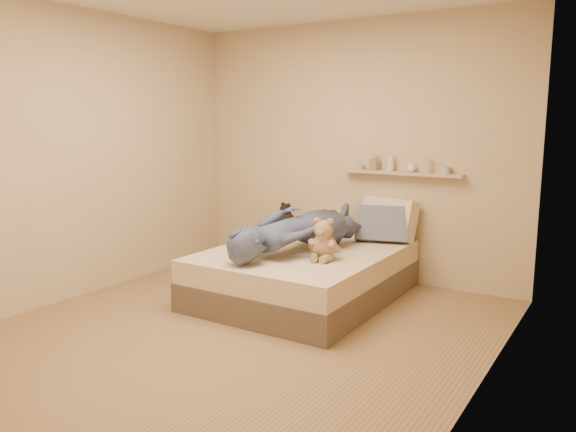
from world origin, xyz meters
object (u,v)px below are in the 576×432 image
Objects in this scene: dark_plush at (286,218)px; teddy_bear at (324,242)px; person at (301,228)px; bed at (304,274)px; pillow_grey at (382,224)px; pillow_cream at (388,219)px; wall_shelf at (401,173)px; game_console at (242,240)px.

teddy_bear is at bearing -43.85° from dark_plush.
teddy_bear is at bearing 160.46° from person.
pillow_grey is (0.46, 0.69, 0.40)m from bed.
person reaches higher than dark_plush.
wall_shelf is at bearing 43.06° from pillow_cream.
bed is at bearing 144.16° from teddy_bear.
bed is 0.74m from game_console.
pillow_grey is (0.14, 0.92, 0.02)m from teddy_bear.
pillow_grey is (-0.00, -0.14, -0.03)m from pillow_cream.
person is at bearing -120.76° from wall_shelf.
dark_plush is at bearing -169.04° from wall_shelf.
dark_plush is (-0.95, 0.91, -0.02)m from teddy_bear.
wall_shelf is at bearing -109.93° from person.
pillow_grey is at bearing 81.48° from teddy_bear.
game_console is 0.63× the size of dark_plush.
dark_plush is at bearing -179.52° from pillow_grey.
wall_shelf is at bearing 60.48° from game_console.
bed is 3.45× the size of pillow_cream.
teddy_bear is 0.30× the size of wall_shelf.
person is 1.19m from wall_shelf.
game_console is 0.60m from person.
wall_shelf is (0.56, 0.95, 0.45)m from person.
bed is at bearing -123.83° from pillow_grey.
dark_plush is (-0.34, 1.25, -0.03)m from game_console.
dark_plush is 1.09m from pillow_grey.
teddy_bear is (0.61, 0.33, -0.01)m from game_console.
wall_shelf is (0.55, 0.91, 0.88)m from bed.
pillow_cream is 1.10× the size of pillow_grey.
pillow_cream reaches higher than bed.
teddy_bear reaches higher than dark_plush.
teddy_bear is 1.07m from pillow_cream.
teddy_bear is at bearing -35.84° from bed.
game_console is 1.76m from wall_shelf.
game_console is at bearing -74.61° from dark_plush.
dark_plush is 1.11m from pillow_cream.
game_console is at bearing -118.27° from pillow_cream.
teddy_bear is 0.93m from pillow_grey.
wall_shelf is at bearing 78.82° from teddy_bear.
game_console is 0.16× the size of wall_shelf.
pillow_cream is (0.14, 1.06, 0.05)m from teddy_bear.
dark_plush reaches higher than bed.
wall_shelf reaches higher than person.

